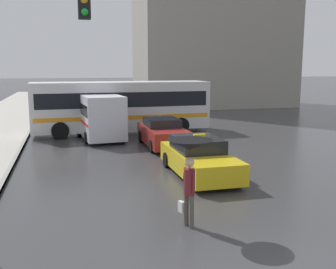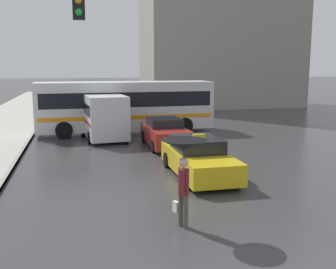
{
  "view_description": "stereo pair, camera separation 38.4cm",
  "coord_description": "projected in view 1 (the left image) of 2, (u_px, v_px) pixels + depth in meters",
  "views": [
    {
      "loc": [
        -3.37,
        -6.21,
        3.93
      ],
      "look_at": [
        0.39,
        8.1,
        1.4
      ],
      "focal_mm": 42.0,
      "sensor_mm": 36.0,
      "label": 1
    },
    {
      "loc": [
        -3.0,
        -6.31,
        3.93
      ],
      "look_at": [
        0.39,
        8.1,
        1.4
      ],
      "focal_mm": 42.0,
      "sensor_mm": 36.0,
      "label": 2
    }
  ],
  "objects": [
    {
      "name": "taxi",
      "position": [
        199.0,
        158.0,
        14.47
      ],
      "size": [
        1.91,
        4.6,
        1.54
      ],
      "rotation": [
        0.0,
        0.0,
        3.14
      ],
      "color": "gold",
      "rests_on": "ground_plane"
    },
    {
      "name": "city_bus",
      "position": [
        121.0,
        105.0,
        23.69
      ],
      "size": [
        10.55,
        2.94,
        3.09
      ],
      "rotation": [
        0.0,
        0.0,
        1.6
      ],
      "color": "silver",
      "rests_on": "ground_plane"
    },
    {
      "name": "traffic_light",
      "position": [
        0.0,
        54.0,
        8.7
      ],
      "size": [
        3.33,
        0.38,
        6.13
      ],
      "color": "black",
      "rests_on": "ground_plane"
    },
    {
      "name": "sedan_red",
      "position": [
        163.0,
        133.0,
        19.79
      ],
      "size": [
        1.91,
        4.32,
        1.4
      ],
      "rotation": [
        0.0,
        0.0,
        3.14
      ],
      "color": "maroon",
      "rests_on": "ground_plane"
    },
    {
      "name": "ambulance_van",
      "position": [
        99.0,
        114.0,
        22.0
      ],
      "size": [
        2.46,
        5.21,
        2.46
      ],
      "rotation": [
        0.0,
        0.0,
        3.23
      ],
      "color": "silver",
      "rests_on": "ground_plane"
    },
    {
      "name": "pedestrian_with_umbrella",
      "position": [
        189.0,
        155.0,
        9.51
      ],
      "size": [
        1.12,
        1.12,
        2.22
      ],
      "rotation": [
        0.0,
        0.0,
        1.9
      ],
      "color": "#4C473D",
      "rests_on": "ground_plane"
    }
  ]
}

